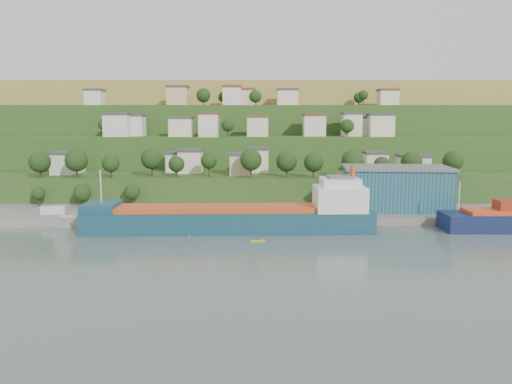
{
  "coord_description": "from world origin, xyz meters",
  "views": [
    {
      "loc": [
        3.57,
        -117.02,
        27.91
      ],
      "look_at": [
        3.93,
        15.0,
        9.27
      ],
      "focal_mm": 35.0,
      "sensor_mm": 36.0,
      "label": 1
    }
  ],
  "objects_px": {
    "cargo_ship_near": "(238,219)",
    "warehouse": "(396,188)",
    "kayak_orange": "(185,235)",
    "caravan": "(53,211)"
  },
  "relations": [
    {
      "from": "caravan",
      "to": "kayak_orange",
      "type": "height_order",
      "value": "caravan"
    },
    {
      "from": "cargo_ship_near",
      "to": "warehouse",
      "type": "bearing_deg",
      "value": 23.34
    },
    {
      "from": "warehouse",
      "to": "caravan",
      "type": "height_order",
      "value": "warehouse"
    },
    {
      "from": "cargo_ship_near",
      "to": "caravan",
      "type": "height_order",
      "value": "cargo_ship_near"
    },
    {
      "from": "warehouse",
      "to": "kayak_orange",
      "type": "distance_m",
      "value": 65.65
    },
    {
      "from": "cargo_ship_near",
      "to": "caravan",
      "type": "xyz_separation_m",
      "value": [
        -52.96,
        13.23,
        -0.3
      ]
    },
    {
      "from": "caravan",
      "to": "kayak_orange",
      "type": "xyz_separation_m",
      "value": [
        39.9,
        -18.73,
        -2.5
      ]
    },
    {
      "from": "warehouse",
      "to": "kayak_orange",
      "type": "height_order",
      "value": "warehouse"
    },
    {
      "from": "cargo_ship_near",
      "to": "warehouse",
      "type": "distance_m",
      "value": 51.25
    },
    {
      "from": "warehouse",
      "to": "cargo_ship_near",
      "type": "bearing_deg",
      "value": -149.54
    }
  ]
}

